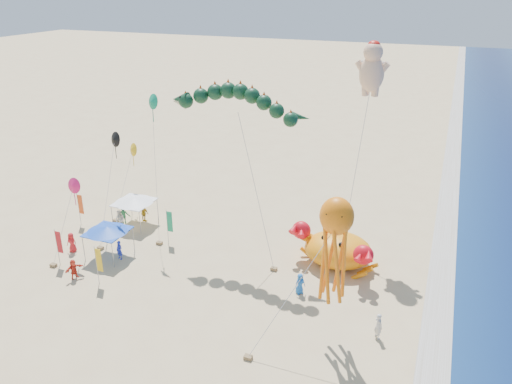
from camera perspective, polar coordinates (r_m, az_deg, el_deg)
ground at (r=38.46m, az=1.71°, el=-10.48°), size 320.00×320.00×0.00m
foam_strip at (r=36.97m, az=20.02°, el=-13.63°), size 320.00×320.00×0.00m
crab_inflatable at (r=40.64m, az=9.32°, el=-6.46°), size 7.37×6.17×3.23m
dragon_kite at (r=39.23m, az=-2.31°, el=9.85°), size 11.04×4.03×13.49m
cherub_kite at (r=41.34m, az=13.12°, el=13.66°), size 1.96×5.39×16.97m
octopus_kite at (r=30.25m, az=8.99°, el=-5.66°), size 5.28×5.11×9.74m
canopy_blue at (r=42.68m, az=-16.65°, el=-4.12°), size 3.40×3.40×2.71m
canopy_white at (r=47.54m, az=-13.77°, el=-0.92°), size 3.56×3.56×2.71m
feather_flags at (r=43.47m, az=-17.16°, el=-4.30°), size 10.09×7.64×3.20m
beachgoers at (r=43.74m, az=-13.05°, el=-5.32°), size 26.65×11.40×1.87m
small_kites at (r=44.50m, az=-15.46°, el=4.13°), size 6.71×13.05×12.72m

